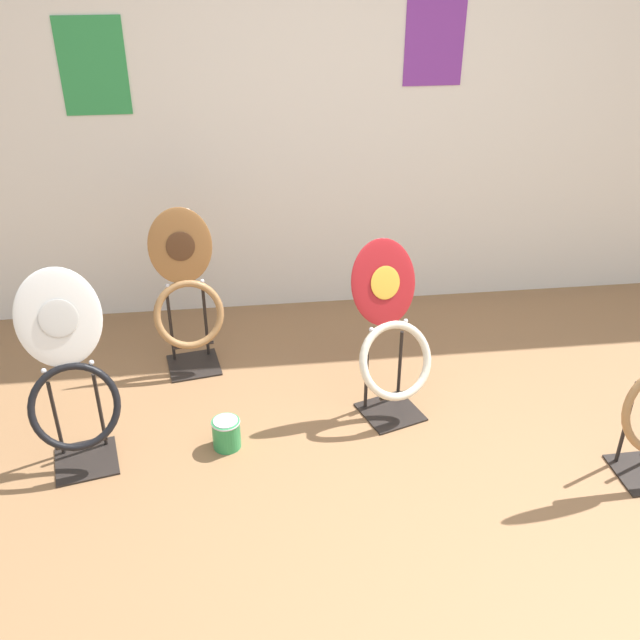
{
  "coord_description": "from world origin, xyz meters",
  "views": [
    {
      "loc": [
        -0.69,
        -1.86,
        2.23
      ],
      "look_at": [
        -0.33,
        1.06,
        0.55
      ],
      "focal_mm": 40.0,
      "sensor_mm": 36.0,
      "label": 1
    }
  ],
  "objects_px": {
    "toilet_seat_display_white_plain": "(69,374)",
    "paint_can": "(226,433)",
    "toilet_seat_display_crimson_swirl": "(391,337)",
    "toilet_seat_display_woodgrain": "(187,299)"
  },
  "relations": [
    {
      "from": "toilet_seat_display_crimson_swirl",
      "to": "paint_can",
      "type": "xyz_separation_m",
      "value": [
        -0.82,
        -0.2,
        -0.35
      ]
    },
    {
      "from": "toilet_seat_display_crimson_swirl",
      "to": "toilet_seat_display_white_plain",
      "type": "relative_size",
      "value": 0.97
    },
    {
      "from": "toilet_seat_display_crimson_swirl",
      "to": "paint_can",
      "type": "relative_size",
      "value": 5.81
    },
    {
      "from": "toilet_seat_display_crimson_swirl",
      "to": "toilet_seat_display_white_plain",
      "type": "height_order",
      "value": "toilet_seat_display_white_plain"
    },
    {
      "from": "toilet_seat_display_crimson_swirl",
      "to": "toilet_seat_display_woodgrain",
      "type": "distance_m",
      "value": 1.14
    },
    {
      "from": "toilet_seat_display_white_plain",
      "to": "paint_can",
      "type": "relative_size",
      "value": 6.0
    },
    {
      "from": "toilet_seat_display_white_plain",
      "to": "paint_can",
      "type": "xyz_separation_m",
      "value": [
        0.66,
        -0.01,
        -0.38
      ]
    },
    {
      "from": "toilet_seat_display_white_plain",
      "to": "toilet_seat_display_crimson_swirl",
      "type": "bearing_deg",
      "value": 7.32
    },
    {
      "from": "toilet_seat_display_crimson_swirl",
      "to": "toilet_seat_display_white_plain",
      "type": "xyz_separation_m",
      "value": [
        -1.49,
        -0.19,
        0.03
      ]
    },
    {
      "from": "toilet_seat_display_white_plain",
      "to": "toilet_seat_display_woodgrain",
      "type": "bearing_deg",
      "value": 56.81
    }
  ]
}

